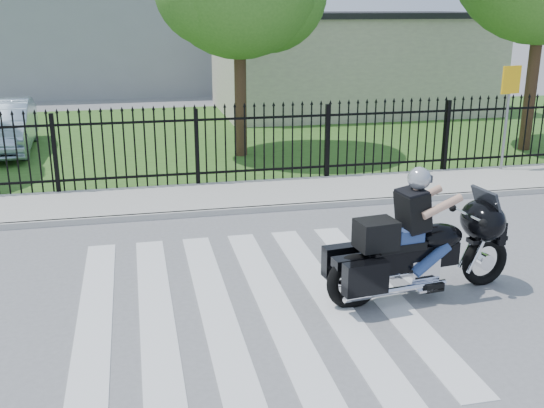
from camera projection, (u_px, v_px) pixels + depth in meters
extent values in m
plane|color=slate|center=(245.00, 305.00, 8.74)|extent=(120.00, 120.00, 0.00)
cube|color=#ADAAA3|center=(203.00, 198.00, 13.38)|extent=(40.00, 2.00, 0.12)
cube|color=#ADAAA3|center=(209.00, 213.00, 12.45)|extent=(40.00, 0.12, 0.12)
cube|color=#30541C|center=(178.00, 137.00, 19.92)|extent=(40.00, 12.00, 0.02)
cube|color=black|center=(198.00, 173.00, 14.22)|extent=(26.00, 0.04, 0.05)
cube|color=black|center=(196.00, 120.00, 13.87)|extent=(26.00, 0.04, 0.05)
cylinder|color=#382316|center=(240.00, 79.00, 16.81)|extent=(0.32, 0.32, 4.16)
cylinder|color=#382316|center=(534.00, 64.00, 17.42)|extent=(0.32, 0.32, 4.80)
cube|color=beige|center=(350.00, 65.00, 24.56)|extent=(10.00, 6.00, 3.50)
cube|color=black|center=(352.00, 15.00, 24.01)|extent=(10.20, 6.20, 0.20)
torus|color=black|center=(485.00, 261.00, 9.30)|extent=(0.77, 0.23, 0.75)
torus|color=black|center=(354.00, 281.00, 8.62)|extent=(0.81, 0.26, 0.80)
cube|color=black|center=(411.00, 257.00, 8.83)|extent=(1.44, 0.44, 0.33)
ellipsoid|color=black|center=(439.00, 236.00, 8.90)|extent=(0.73, 0.52, 0.36)
cube|color=black|center=(398.00, 245.00, 8.70)|extent=(0.75, 0.43, 0.11)
cube|color=silver|center=(420.00, 268.00, 8.94)|extent=(0.47, 0.38, 0.33)
ellipsoid|color=black|center=(483.00, 220.00, 9.08)|extent=(0.68, 0.85, 0.59)
cube|color=black|center=(376.00, 234.00, 8.53)|extent=(0.57, 0.48, 0.39)
cube|color=navy|center=(407.00, 235.00, 8.70)|extent=(0.41, 0.37, 0.20)
sphere|color=#A8ABB0|center=(419.00, 178.00, 8.51)|extent=(0.32, 0.32, 0.32)
imported|color=#9FB4C9|center=(3.00, 126.00, 17.65)|extent=(1.71, 4.37, 1.42)
cylinder|color=gray|center=(506.00, 121.00, 15.17)|extent=(0.06, 0.06, 2.37)
cube|color=#FFB60D|center=(511.00, 80.00, 14.86)|extent=(0.54, 0.16, 0.65)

